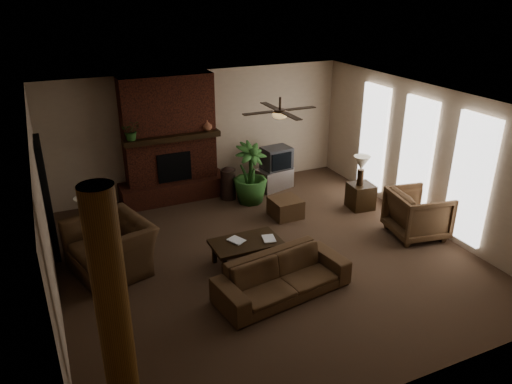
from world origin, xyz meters
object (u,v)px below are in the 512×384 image
armchair_right (418,212)px  lamp_left (86,208)px  sofa (283,271)px  ottoman (286,208)px  tv_stand (274,178)px  lamp_right (361,165)px  log_column (112,307)px  floor_vase (228,181)px  armchair_left (110,239)px  side_table_left (94,244)px  side_table_right (361,196)px  coffee_table (246,244)px  floor_plant (250,186)px

armchair_right → lamp_left: size_ratio=1.57×
sofa → ottoman: 2.80m
tv_stand → ottoman: bearing=-122.5°
armchair_right → tv_stand: (-1.47, 3.28, -0.26)m
lamp_right → log_column: bearing=-149.1°
floor_vase → lamp_right: bearing=-34.6°
armchair_left → side_table_left: size_ratio=2.49×
ottoman → tv_stand: size_ratio=0.71×
lamp_left → side_table_right: (5.64, -0.20, -0.73)m
coffee_table → floor_plant: bearing=64.6°
armchair_left → tv_stand: 4.66m
ottoman → tv_stand: (0.47, 1.49, 0.05)m
side_table_right → lamp_right: size_ratio=0.85×
tv_stand → floor_vase: floor_vase is taller
floor_plant → lamp_left: (-3.57, -1.09, 0.62)m
log_column → floor_plant: (3.66, 4.67, -1.02)m
armchair_left → floor_vase: bearing=108.2°
side_table_left → lamp_left: (-0.05, -0.03, 0.73)m
floor_vase → side_table_left: (-3.14, -1.44, -0.16)m
coffee_table → side_table_left: 2.72m
sofa → floor_vase: sofa is taller
coffee_table → side_table_left: side_table_left is taller
ottoman → lamp_right: bearing=-9.8°
lamp_right → coffee_table: bearing=-161.0°
armchair_left → lamp_right: (5.32, 0.33, 0.40)m
coffee_table → ottoman: bearing=42.3°
floor_vase → coffee_table: bearing=-105.1°
ottoman → side_table_left: (-3.89, -0.07, 0.08)m
side_table_left → floor_vase: bearing=24.7°
armchair_left → lamp_left: lamp_left is taller
coffee_table → lamp_right: (3.14, 1.08, 0.63)m
ottoman → tv_stand: 1.57m
log_column → armchair_right: bearing=17.6°
armchair_left → side_table_right: (5.37, 0.32, -0.32)m
sofa → tv_stand: bearing=56.9°
floor_vase → floor_plant: 0.54m
armchair_left → lamp_right: lamp_right is taller
side_table_right → lamp_right: lamp_right is taller
armchair_right → tv_stand: bearing=34.3°
log_column → lamp_left: log_column is taller
ottoman → floor_plant: size_ratio=0.44×
floor_vase → ottoman: bearing=-61.1°
side_table_left → armchair_right: bearing=-16.4°
floor_vase → side_table_left: 3.46m
floor_vase → lamp_left: 3.56m
tv_stand → sofa: bearing=-129.7°
sofa → lamp_right: size_ratio=3.34×
ottoman → lamp_left: size_ratio=0.92×
armchair_left → coffee_table: size_ratio=1.14×
floor_vase → log_column: bearing=-123.0°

